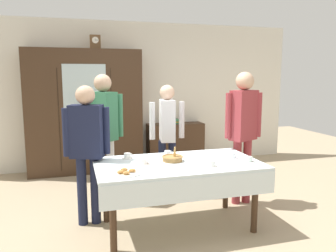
{
  "coord_description": "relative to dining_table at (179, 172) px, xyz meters",
  "views": [
    {
      "loc": [
        -1.09,
        -3.62,
        1.72
      ],
      "look_at": [
        0.0,
        0.2,
        1.11
      ],
      "focal_mm": 35.45,
      "sensor_mm": 36.0,
      "label": 1
    }
  ],
  "objects": [
    {
      "name": "tea_cup_near_right",
      "position": [
        -0.38,
        0.05,
        0.12
      ],
      "size": [
        0.13,
        0.13,
        0.06
      ],
      "color": "white",
      "rests_on": "dining_table"
    },
    {
      "name": "ground_plane",
      "position": [
        0.0,
        0.24,
        -0.66
      ],
      "size": [
        12.0,
        12.0,
        0.0
      ],
      "primitive_type": "plane",
      "color": "tan",
      "rests_on": "ground"
    },
    {
      "name": "person_behind_table_left",
      "position": [
        -0.71,
        1.09,
        0.4
      ],
      "size": [
        0.52,
        0.41,
        1.74
      ],
      "color": "silver",
      "rests_on": "ground"
    },
    {
      "name": "tea_cup_far_right",
      "position": [
        0.29,
        -0.24,
        0.13
      ],
      "size": [
        0.13,
        0.13,
        0.06
      ],
      "color": "white",
      "rests_on": "dining_table"
    },
    {
      "name": "book_stack",
      "position": [
        0.78,
        2.64,
        0.18
      ],
      "size": [
        0.16,
        0.2,
        0.09
      ],
      "color": "#3D754C",
      "rests_on": "bookshelf_low"
    },
    {
      "name": "spoon_mid_right",
      "position": [
        0.58,
        0.27,
        0.1
      ],
      "size": [
        0.12,
        0.02,
        0.01
      ],
      "color": "silver",
      "rests_on": "dining_table"
    },
    {
      "name": "bookshelf_low",
      "position": [
        0.78,
        2.64,
        -0.26
      ],
      "size": [
        1.09,
        0.35,
        0.8
      ],
      "color": "#3D2819",
      "rests_on": "ground"
    },
    {
      "name": "bread_basket",
      "position": [
        -0.04,
        0.1,
        0.13
      ],
      "size": [
        0.24,
        0.24,
        0.16
      ],
      "color": "#9E7542",
      "rests_on": "dining_table"
    },
    {
      "name": "mantel_clock",
      "position": [
        -0.69,
        2.59,
        1.62
      ],
      "size": [
        0.18,
        0.11,
        0.24
      ],
      "color": "brown",
      "rests_on": "wall_cabinet"
    },
    {
      "name": "tea_cup_front_edge",
      "position": [
        0.66,
        0.02,
        0.12
      ],
      "size": [
        0.13,
        0.13,
        0.06
      ],
      "color": "white",
      "rests_on": "dining_table"
    },
    {
      "name": "tea_cup_near_left",
      "position": [
        -0.03,
        0.35,
        0.12
      ],
      "size": [
        0.13,
        0.13,
        0.06
      ],
      "color": "white",
      "rests_on": "dining_table"
    },
    {
      "name": "person_behind_table_right",
      "position": [
        -0.96,
        0.4,
        0.31
      ],
      "size": [
        0.52,
        0.31,
        1.61
      ],
      "color": "#191E38",
      "rests_on": "ground"
    },
    {
      "name": "person_beside_shelf",
      "position": [
        1.05,
        0.49,
        0.42
      ],
      "size": [
        0.52,
        0.33,
        1.76
      ],
      "color": "#933338",
      "rests_on": "ground"
    },
    {
      "name": "back_wall",
      "position": [
        0.0,
        2.89,
        0.69
      ],
      "size": [
        6.4,
        0.1,
        2.7
      ],
      "primitive_type": "cube",
      "color": "silver",
      "rests_on": "ground"
    },
    {
      "name": "spoon_back_edge",
      "position": [
        0.41,
        -0.03,
        0.1
      ],
      "size": [
        0.12,
        0.02,
        0.01
      ],
      "color": "silver",
      "rests_on": "dining_table"
    },
    {
      "name": "person_near_right_end",
      "position": [
        0.19,
        1.15,
        0.3
      ],
      "size": [
        0.52,
        0.39,
        1.59
      ],
      "color": "#191E38",
      "rests_on": "ground"
    },
    {
      "name": "tea_cup_mid_left",
      "position": [
        -0.51,
        0.36,
        0.13
      ],
      "size": [
        0.13,
        0.13,
        0.06
      ],
      "color": "white",
      "rests_on": "dining_table"
    },
    {
      "name": "dining_table",
      "position": [
        0.0,
        0.0,
        0.0
      ],
      "size": [
        1.82,
        1.0,
        0.76
      ],
      "color": "#3D2819",
      "rests_on": "ground"
    },
    {
      "name": "wall_cabinet",
      "position": [
        -0.9,
        2.59,
        0.42
      ],
      "size": [
        1.97,
        0.46,
        2.17
      ],
      "color": "#3D2819",
      "rests_on": "ground"
    },
    {
      "name": "pastry_plate",
      "position": [
        -0.62,
        -0.25,
        0.11
      ],
      "size": [
        0.28,
        0.28,
        0.05
      ],
      "color": "white",
      "rests_on": "dining_table"
    },
    {
      "name": "tea_cup_center",
      "position": [
        0.76,
        -0.18,
        0.12
      ],
      "size": [
        0.13,
        0.13,
        0.06
      ],
      "color": "silver",
      "rests_on": "dining_table"
    },
    {
      "name": "spoon_mid_left",
      "position": [
        -0.21,
        0.17,
        0.1
      ],
      "size": [
        0.12,
        0.02,
        0.01
      ],
      "color": "silver",
      "rests_on": "dining_table"
    }
  ]
}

